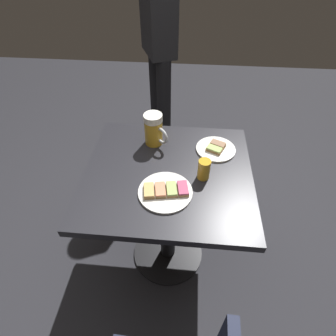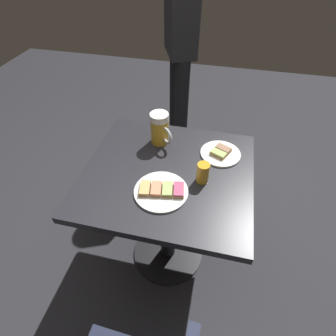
{
  "view_description": "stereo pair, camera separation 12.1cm",
  "coord_description": "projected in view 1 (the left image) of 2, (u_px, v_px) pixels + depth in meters",
  "views": [
    {
      "loc": [
        -0.08,
        0.87,
        1.61
      ],
      "look_at": [
        0.0,
        0.0,
        0.77
      ],
      "focal_mm": 28.5,
      "sensor_mm": 36.0,
      "label": 1
    },
    {
      "loc": [
        -0.2,
        0.85,
        1.61
      ],
      "look_at": [
        0.0,
        0.0,
        0.77
      ],
      "focal_mm": 28.5,
      "sensor_mm": 36.0,
      "label": 2
    }
  ],
  "objects": [
    {
      "name": "beer_glass_small",
      "position": [
        204.0,
        169.0,
        1.17
      ],
      "size": [
        0.05,
        0.05,
        0.1
      ],
      "primitive_type": "cylinder",
      "color": "gold",
      "rests_on": "cafe_table"
    },
    {
      "name": "cafe_table",
      "position": [
        168.0,
        194.0,
        1.34
      ],
      "size": [
        0.77,
        0.71,
        0.75
      ],
      "color": "black",
      "rests_on": "ground_plane"
    },
    {
      "name": "beer_mug",
      "position": [
        154.0,
        130.0,
        1.32
      ],
      "size": [
        0.13,
        0.12,
        0.17
      ],
      "color": "gold",
      "rests_on": "cafe_table"
    },
    {
      "name": "patron_standing",
      "position": [
        159.0,
        39.0,
        1.86
      ],
      "size": [
        0.29,
        0.36,
        1.66
      ],
      "rotation": [
        0.0,
        0.0,
        1.96
      ],
      "color": "black",
      "rests_on": "ground_plane"
    },
    {
      "name": "ground_plane",
      "position": [
        168.0,
        252.0,
        1.75
      ],
      "size": [
        6.0,
        6.0,
        0.0
      ],
      "primitive_type": "plane",
      "color": "#28282D"
    },
    {
      "name": "plate_far",
      "position": [
        216.0,
        149.0,
        1.33
      ],
      "size": [
        0.2,
        0.2,
        0.03
      ],
      "color": "white",
      "rests_on": "cafe_table"
    },
    {
      "name": "plate_near",
      "position": [
        166.0,
        191.0,
        1.13
      ],
      "size": [
        0.23,
        0.23,
        0.03
      ],
      "color": "white",
      "rests_on": "cafe_table"
    }
  ]
}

